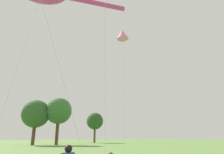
{
  "coord_description": "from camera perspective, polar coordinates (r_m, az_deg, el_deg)",
  "views": [
    {
      "loc": [
        -5.93,
        -3.21,
        1.95
      ],
      "look_at": [
        3.39,
        10.1,
        6.92
      ],
      "focal_mm": 31.49,
      "sensor_mm": 36.0,
      "label": 1
    }
  ],
  "objects": [
    {
      "name": "tree_oak_left",
      "position": [
        54.31,
        -21.25,
        -9.97
      ],
      "size": [
        6.97,
        6.97,
        11.08
      ],
      "color": "#513823",
      "rests_on": "ground"
    },
    {
      "name": "small_kite_stunt_black",
      "position": [
        22.78,
        3.06,
        12.24
      ],
      "size": [
        1.75,
        1.79,
        13.69
      ],
      "rotation": [
        0.0,
        0.0,
        -2.65
      ],
      "color": "pink",
      "rests_on": "ground"
    },
    {
      "name": "tree_broad_distant",
      "position": [
        69.8,
        -4.99,
        -12.67
      ],
      "size": [
        5.71,
        5.71,
        10.07
      ],
      "color": "#513823",
      "rests_on": "ground"
    },
    {
      "name": "tree_shrub_far",
      "position": [
        53.9,
        -15.21,
        -9.51
      ],
      "size": [
        6.77,
        6.77,
        11.89
      ],
      "color": "#513823",
      "rests_on": "ground"
    }
  ]
}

